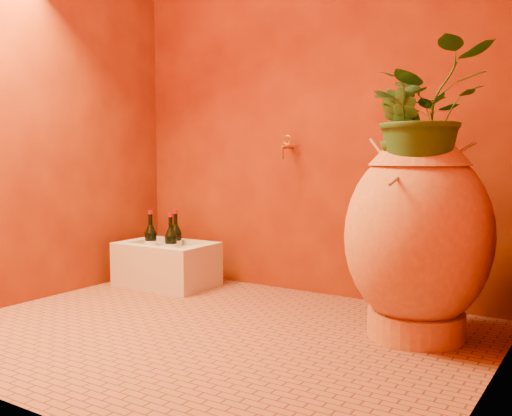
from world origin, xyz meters
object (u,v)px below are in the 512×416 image
Objects in this scene: amphora at (418,235)px; wine_bottle_a at (176,243)px; wine_bottle_b at (151,243)px; stone_basin at (167,265)px; wall_tap at (286,146)px; wine_bottle_c at (171,246)px.

amphora is 2.86× the size of wine_bottle_a.
wine_bottle_a is 1.01× the size of wine_bottle_b.
wall_tap is (0.74, 0.28, 0.77)m from stone_basin.
amphora is 1.72m from wine_bottle_a.
wine_bottle_b is at bearing 175.02° from amphora.
stone_basin is 0.16m from wine_bottle_c.
wine_bottle_a is 0.98m from wall_tap.
wine_bottle_a reaches higher than stone_basin.
wall_tap is at bearing 19.28° from wine_bottle_b.
wine_bottle_c is 2.23× the size of wall_tap.
amphora is at bearing -8.59° from wine_bottle_a.
wine_bottle_a is 2.29× the size of wall_tap.
amphora reaches higher than wine_bottle_c.
wine_bottle_b is (-0.12, -0.02, 0.14)m from stone_basin.
wall_tap is at bearing 20.57° from stone_basin.
amphora is at bearing -5.00° from wine_bottle_c.
wall_tap reaches higher than wine_bottle_c.
stone_basin is at bearing -101.86° from wine_bottle_a.
amphora is 1.57× the size of stone_basin.
wine_bottle_b is at bearing 175.20° from wine_bottle_c.
stone_basin is 1.84× the size of wine_bottle_b.
amphora is 2.88× the size of wine_bottle_b.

